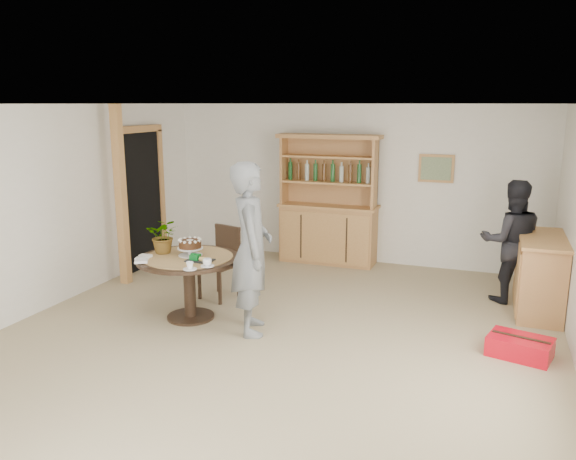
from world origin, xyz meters
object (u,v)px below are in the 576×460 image
at_px(teen_boy, 251,249).
at_px(hutch, 328,220).
at_px(dining_table, 189,269).
at_px(dining_chair, 223,257).
at_px(sideboard, 540,274).
at_px(red_suitcase, 520,347).
at_px(adult_person, 511,241).

bearing_deg(teen_boy, hutch, -24.48).
relative_size(dining_table, dining_chair, 1.27).
xyz_separation_m(hutch, teen_boy, (-0.01, -3.01, 0.26)).
distance_m(sideboard, red_suitcase, 1.50).
height_order(adult_person, red_suitcase, adult_person).
xyz_separation_m(dining_table, adult_person, (3.55, 1.95, 0.19)).
bearing_deg(sideboard, dining_table, -156.84).
bearing_deg(hutch, teen_boy, -90.14).
height_order(hutch, teen_boy, hutch).
distance_m(teen_boy, adult_person, 3.39).
distance_m(dining_table, adult_person, 4.05).
xyz_separation_m(sideboard, red_suitcase, (-0.24, -1.43, -0.37)).
height_order(hutch, dining_table, hutch).
bearing_deg(dining_chair, adult_person, 33.32).
height_order(sideboard, dining_table, sideboard).
distance_m(dining_chair, adult_person, 3.71).
height_order(hutch, sideboard, hutch).
xyz_separation_m(teen_boy, red_suitcase, (2.81, 0.34, -0.85)).
bearing_deg(teen_boy, sideboard, -84.23).
xyz_separation_m(dining_table, teen_boy, (0.85, -0.10, 0.35)).
xyz_separation_m(sideboard, teen_boy, (-3.05, -1.77, 0.48)).
bearing_deg(dining_chair, teen_boy, -32.55).
height_order(dining_table, teen_boy, teen_boy).
relative_size(sideboard, red_suitcase, 1.85).
distance_m(sideboard, adult_person, 0.55).
distance_m(dining_table, teen_boy, 0.92).
xyz_separation_m(hutch, sideboard, (3.04, -1.24, -0.22)).
distance_m(hutch, red_suitcase, 3.91).
height_order(dining_table, dining_chair, dining_chair).
relative_size(dining_chair, teen_boy, 0.50).
bearing_deg(dining_table, dining_chair, 88.51).
xyz_separation_m(dining_chair, red_suitcase, (3.64, -0.59, -0.43)).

